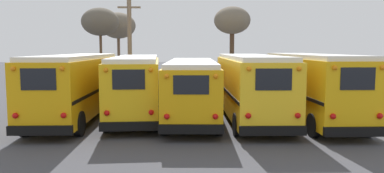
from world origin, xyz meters
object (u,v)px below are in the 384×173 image
object	(u,v)px
bare_tree_1	(118,26)
bare_tree_2	(232,22)
school_bus_1	(137,84)
school_bus_0	(77,84)
school_bus_2	(192,87)
bare_tree_0	(100,22)
school_bus_3	(250,85)
school_bus_4	(311,85)
utility_pole	(130,44)

from	to	relation	value
bare_tree_1	bare_tree_2	xyz separation A→B (m)	(11.16, -6.45, 0.03)
school_bus_1	bare_tree_1	world-z (taller)	bare_tree_1
school_bus_0	school_bus_1	distance (m)	3.05
school_bus_0	school_bus_2	world-z (taller)	school_bus_0
school_bus_0	bare_tree_0	size ratio (longest dim) A/B	1.45
school_bus_2	bare_tree_0	bearing A→B (deg)	115.99
school_bus_0	school_bus_3	world-z (taller)	school_bus_0
school_bus_4	school_bus_0	bearing A→B (deg)	175.21
school_bus_1	school_bus_0	bearing A→B (deg)	-164.75
school_bus_4	utility_pole	bearing A→B (deg)	131.77
school_bus_1	bare_tree_2	world-z (taller)	bare_tree_2
school_bus_0	school_bus_3	distance (m)	8.85
utility_pole	school_bus_2	bearing A→B (deg)	-66.90
school_bus_4	school_bus_3	bearing A→B (deg)	171.84
school_bus_3	bare_tree_0	size ratio (longest dim) A/B	1.35
bare_tree_1	utility_pole	bearing A→B (deg)	-76.00
school_bus_4	bare_tree_2	xyz separation A→B (m)	(-1.83, 15.35, 4.18)
school_bus_0	utility_pole	bearing A→B (deg)	83.17
school_bus_1	school_bus_2	distance (m)	3.06
utility_pole	bare_tree_2	size ratio (longest dim) A/B	1.06
school_bus_2	bare_tree_2	size ratio (longest dim) A/B	1.46
bare_tree_0	school_bus_2	bearing A→B (deg)	-64.01
school_bus_1	school_bus_3	size ratio (longest dim) A/B	1.09
school_bus_4	bare_tree_0	xyz separation A→B (m)	(-13.99, 17.58, 4.25)
bare_tree_1	school_bus_2	bearing A→B (deg)	-71.17
school_bus_1	school_bus_3	world-z (taller)	school_bus_3
school_bus_1	school_bus_2	world-z (taller)	school_bus_1
school_bus_2	school_bus_3	world-z (taller)	school_bus_3
school_bus_0	bare_tree_1	size ratio (longest dim) A/B	1.45
school_bus_1	school_bus_2	bearing A→B (deg)	-15.70
school_bus_0	school_bus_1	world-z (taller)	school_bus_0
bare_tree_2	school_bus_0	bearing A→B (deg)	-124.68
school_bus_1	school_bus_3	distance (m)	6.04
school_bus_4	utility_pole	xyz separation A→B (m)	(-10.48, 11.74, 2.18)
school_bus_0	bare_tree_1	bearing A→B (deg)	93.36
school_bus_2	bare_tree_2	distance (m)	15.57
school_bus_0	bare_tree_2	size ratio (longest dim) A/B	1.46
school_bus_1	school_bus_2	xyz separation A→B (m)	(2.94, -0.83, -0.08)
utility_pole	bare_tree_1	bearing A→B (deg)	104.00
utility_pole	bare_tree_0	bearing A→B (deg)	120.97
utility_pole	bare_tree_2	xyz separation A→B (m)	(8.65, 3.61, 2.00)
school_bus_3	school_bus_1	bearing A→B (deg)	166.93
school_bus_4	school_bus_2	bearing A→B (deg)	170.72
school_bus_2	bare_tree_1	size ratio (longest dim) A/B	1.45
school_bus_1	utility_pole	bearing A→B (deg)	99.45
school_bus_3	bare_tree_0	distance (m)	20.85
bare_tree_1	school_bus_0	bearing A→B (deg)	-86.64
school_bus_2	school_bus_4	xyz separation A→B (m)	(5.89, -0.96, 0.16)
school_bus_4	bare_tree_0	world-z (taller)	bare_tree_0
school_bus_1	school_bus_4	size ratio (longest dim) A/B	1.11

